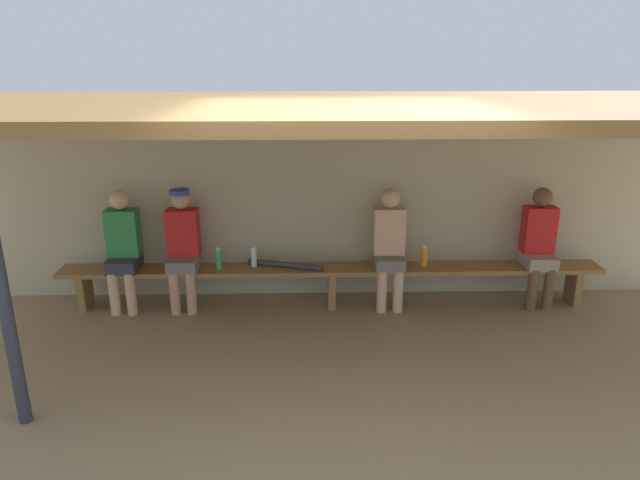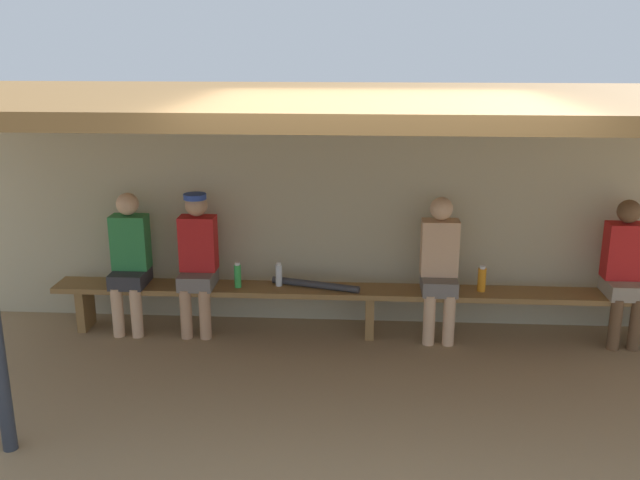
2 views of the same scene
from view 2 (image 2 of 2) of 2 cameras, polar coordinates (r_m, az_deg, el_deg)
name	(u,v)px [view 2 (image 2 of 2)]	position (r m, az deg, el deg)	size (l,w,h in m)	color
ground_plane	(370,419)	(5.43, 4.05, -14.19)	(24.00, 24.00, 0.00)	#937754
back_wall	(371,211)	(6.89, 4.15, 2.33)	(8.00, 0.20, 2.20)	#B7AD8C
dugout_roof	(375,102)	(5.41, 4.50, 11.00)	(8.00, 2.80, 0.12)	brown
bench	(370,296)	(6.67, 4.05, -4.55)	(6.00, 0.36, 0.46)	olive
player_middle	(625,266)	(6.98, 23.34, -1.97)	(0.34, 0.42, 1.34)	gray
player_in_blue	(440,263)	(6.60, 9.61, -1.83)	(0.34, 0.42, 1.34)	slate
player_with_sunglasses	(129,257)	(6.92, -15.11, -1.33)	(0.34, 0.42, 1.34)	#333338
player_in_red	(197,257)	(6.74, -9.85, -1.32)	(0.34, 0.42, 1.34)	slate
water_bottle_green	(482,279)	(6.71, 12.91, -3.09)	(0.08, 0.08, 0.24)	orange
water_bottle_orange	(238,276)	(6.69, -6.65, -2.86)	(0.07, 0.07, 0.24)	green
water_bottle_clear	(279,275)	(6.69, -3.34, -2.82)	(0.06, 0.06, 0.23)	silver
baseball_bat	(315,285)	(6.65, -0.38, -3.61)	(0.07, 0.07, 0.86)	#333338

